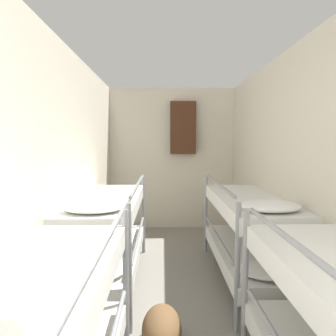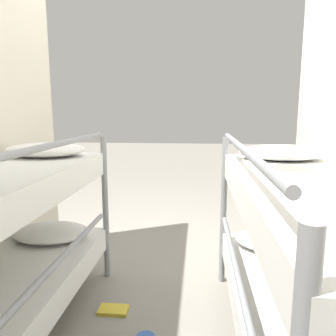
{
  "view_description": "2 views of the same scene",
  "coord_description": "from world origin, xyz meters",
  "px_view_note": "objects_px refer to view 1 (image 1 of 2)",
  "views": [
    {
      "loc": [
        -0.17,
        0.25,
        1.56
      ],
      "look_at": [
        -0.09,
        4.57,
        1.17
      ],
      "focal_mm": 32.0,
      "sensor_mm": 36.0,
      "label": 1
    },
    {
      "loc": [
        -0.25,
        2.87,
        1.25
      ],
      "look_at": [
        -0.0,
        0.23,
        0.79
      ],
      "focal_mm": 35.0,
      "sensor_mm": 36.0,
      "label": 2
    }
  ],
  "objects_px": {
    "bunk_stack_left_far": "(108,231)",
    "hanging_coat": "(183,128)",
    "duffel_bag": "(162,329)",
    "bunk_stack_right_far": "(248,230)"
  },
  "relations": [
    {
      "from": "duffel_bag",
      "to": "hanging_coat",
      "type": "relative_size",
      "value": 0.54
    },
    {
      "from": "bunk_stack_left_far",
      "to": "duffel_bag",
      "type": "bearing_deg",
      "value": -60.06
    },
    {
      "from": "bunk_stack_right_far",
      "to": "duffel_bag",
      "type": "relative_size",
      "value": 3.73
    },
    {
      "from": "bunk_stack_right_far",
      "to": "duffel_bag",
      "type": "distance_m",
      "value": 1.45
    },
    {
      "from": "bunk_stack_right_far",
      "to": "hanging_coat",
      "type": "bearing_deg",
      "value": 105.6
    },
    {
      "from": "bunk_stack_left_far",
      "to": "hanging_coat",
      "type": "height_order",
      "value": "hanging_coat"
    },
    {
      "from": "duffel_bag",
      "to": "bunk_stack_right_far",
      "type": "bearing_deg",
      "value": 47.29
    },
    {
      "from": "bunk_stack_left_far",
      "to": "hanging_coat",
      "type": "bearing_deg",
      "value": 65.21
    },
    {
      "from": "bunk_stack_left_far",
      "to": "bunk_stack_right_far",
      "type": "bearing_deg",
      "value": 0.0
    },
    {
      "from": "hanging_coat",
      "to": "bunk_stack_left_far",
      "type": "bearing_deg",
      "value": -114.79
    }
  ]
}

